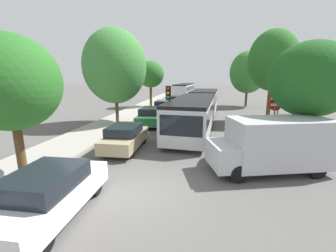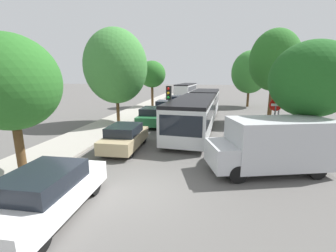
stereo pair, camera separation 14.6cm
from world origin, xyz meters
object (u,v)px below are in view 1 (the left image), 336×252
Objects in this scene: queued_car_green at (152,116)px; traffic_light at (168,100)px; tree_left_near at (10,83)px; tree_left_far at (150,75)px; direction_sign_post at (279,99)px; tree_right_mid at (273,61)px; city_bus_rear at (184,89)px; white_van at (274,144)px; tree_right_near at (311,80)px; queued_car_navy at (164,107)px; queued_car_tan at (125,137)px; articulated_bus at (199,106)px; no_entry_sign at (274,115)px; tree_left_mid at (114,68)px; tree_right_far at (248,72)px; queued_car_white at (48,194)px; queued_car_graphite at (174,101)px.

traffic_light is (1.95, -3.29, 1.74)m from queued_car_green.
tree_left_near is (-4.75, -7.27, 1.29)m from traffic_light.
tree_left_near is at bearing -90.16° from tree_left_far.
tree_left_far reaches higher than direction_sign_post.
tree_right_mid is (0.76, 5.13, 2.74)m from direction_sign_post.
tree_left_near reaches higher than direction_sign_post.
white_van is (7.09, -35.71, -0.20)m from city_bus_rear.
tree_right_near is (12.00, -16.93, -0.28)m from tree_left_far.
tree_left_far is at bearing 26.77° from queued_car_navy.
tree_left_far is 14.90m from tree_right_mid.
tree_left_near is (-2.80, -4.15, 3.08)m from queued_car_tan.
tree_right_mid is at bearing -84.06° from direction_sign_post.
articulated_bus is 6.08× the size of no_entry_sign.
tree_right_near reaches higher than queued_car_tan.
queued_car_navy is 1.18× the size of direction_sign_post.
traffic_light is 0.43× the size of tree_left_mid.
tree_right_near is 0.78× the size of tree_right_far.
traffic_light is (-1.89, -4.88, 1.04)m from articulated_bus.
tree_left_far is at bearing 5.42° from queued_car_white.
traffic_light is (1.76, -30.76, 1.06)m from city_bus_rear.
city_bus_rear is at bearing 105.12° from tree_right_near.
queued_car_green reaches higher than queued_car_graphite.
city_bus_rear reaches higher than queued_car_white.
white_van is 0.94× the size of tree_right_near.
queued_car_navy is 1.01× the size of queued_car_graphite.
city_bus_rear is 4.16× the size of no_entry_sign.
tree_left_near reaches higher than traffic_light.
traffic_light reaches higher than no_entry_sign.
no_entry_sign is 2.71m from tree_right_near.
tree_left_mid is (-12.28, 2.20, 2.08)m from direction_sign_post.
queued_car_green is 1.02× the size of queued_car_graphite.
queued_car_white is 1.05× the size of queued_car_tan.
queued_car_tan is at bearing -178.22° from tree_right_near.
tree_right_near reaches higher than articulated_bus.
tree_right_near is (9.08, -33.60, 2.43)m from city_bus_rear.
tree_right_mid is at bearing -47.60° from queued_car_tan.
queued_car_green is 17.02m from tree_right_far.
white_van is 0.74× the size of tree_right_far.
white_van is at bearing 12.98° from tree_left_near.
white_van is at bearing -161.93° from queued_car_graphite.
tree_left_near reaches higher than no_entry_sign.
tree_left_near is at bearing -3.01° from white_van.
queued_car_navy is 16.73m from tree_left_near.
queued_car_navy reaches higher than queued_car_white.
no_entry_sign is at bearing 84.09° from traffic_light.
queued_car_navy is 0.72× the size of tree_left_far.
articulated_bus is 11.63m from tree_left_far.
queued_car_white is at bearing -122.29° from tree_right_mid.
tree_left_far is at bearing -168.09° from tree_right_far.
queued_car_green is 0.73× the size of tree_left_far.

